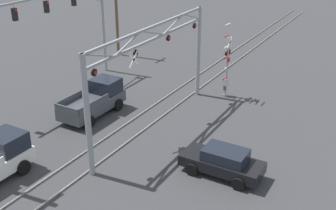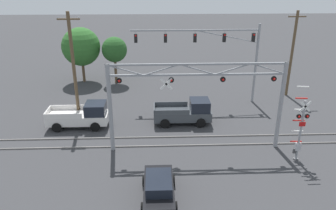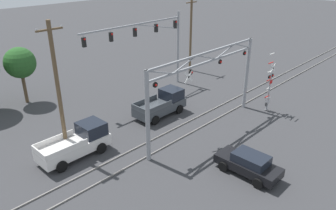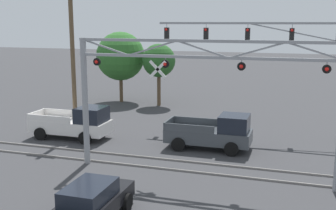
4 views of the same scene
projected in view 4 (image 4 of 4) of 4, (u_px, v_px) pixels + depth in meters
name	position (u px, v px, depth m)	size (l,w,h in m)	color
rail_track_near	(202.00, 173.00, 20.79)	(80.00, 0.08, 0.10)	gray
rail_track_far	(208.00, 164.00, 22.13)	(80.00, 0.08, 0.10)	gray
crossing_gantry	(202.00, 90.00, 19.71)	(12.64, 0.31, 6.59)	gray
traffic_signal_span	(289.00, 49.00, 27.01)	(12.29, 0.39, 7.88)	gray
pickup_truck_lead	(214.00, 133.00, 24.61)	(4.97, 2.25, 2.13)	#3D4247
pickup_truck_following	(75.00, 123.00, 26.89)	(5.10, 2.25, 2.13)	silver
sedan_waiting	(91.00, 202.00, 15.68)	(2.00, 4.27, 1.52)	black
utility_pole_left	(73.00, 61.00, 27.08)	(1.80, 0.28, 9.53)	brown
background_tree_beyond_span	(120.00, 56.00, 38.65)	(4.46, 4.46, 6.49)	brown
background_tree_far_left_verge	(159.00, 61.00, 36.95)	(2.93, 2.93, 5.49)	brown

